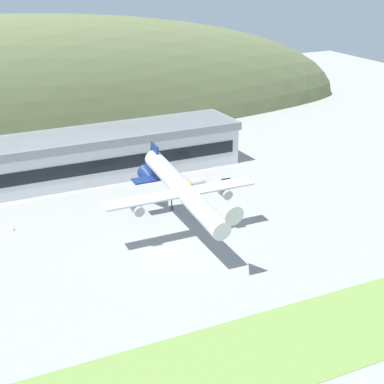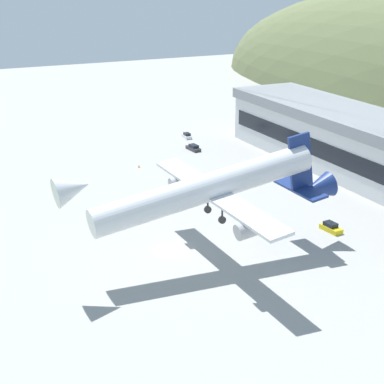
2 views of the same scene
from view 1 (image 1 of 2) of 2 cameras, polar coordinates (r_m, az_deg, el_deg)
ground_plane at (r=139.80m, az=-2.55°, el=-5.23°), size 403.58×403.58×0.00m
grass_strip_foreground at (r=108.75m, az=6.60°, el=-13.93°), size 363.22×20.86×0.08m
terminal_building at (r=180.43m, az=-11.21°, el=3.16°), size 102.17×17.86×12.92m
cargo_airplane at (r=140.46m, az=-0.87°, el=0.11°), size 35.85×44.77×11.90m
service_car_1 at (r=176.68m, az=3.03°, el=0.86°), size 4.67×1.93×1.59m
service_car_3 at (r=164.15m, az=-4.96°, el=-0.86°), size 4.23×2.13×1.51m
fuel_truck at (r=172.34m, az=0.17°, el=0.66°), size 6.80×2.56×3.27m
traffic_cone_1 at (r=154.69m, az=-15.53°, el=-3.19°), size 0.52×0.52×0.58m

